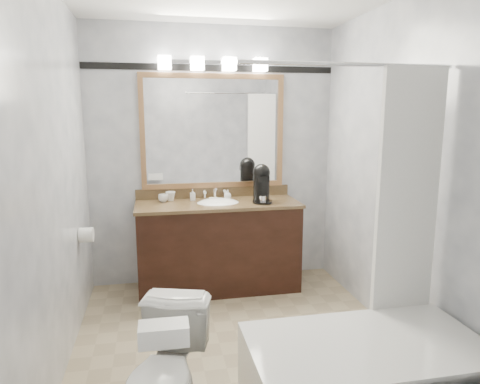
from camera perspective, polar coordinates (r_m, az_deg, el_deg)
name	(u,v)px	position (r m, az deg, el deg)	size (l,w,h in m)	color
room	(239,176)	(2.97, -0.12, 2.19)	(2.42, 2.62, 2.52)	tan
vanity	(218,244)	(4.13, -2.91, -6.94)	(1.53, 0.58, 0.97)	black
mirror	(213,132)	(4.21, -3.59, 8.04)	(1.40, 0.04, 1.10)	#AB794D
vanity_light_bar	(213,64)	(4.17, -3.58, 16.73)	(1.02, 0.14, 0.12)	silver
accent_stripe	(212,68)	(4.24, -3.71, 16.18)	(2.40, 0.01, 0.06)	black
bathtub	(368,367)	(2.68, 16.67, -21.48)	(1.30, 0.75, 1.96)	white
tp_roll	(86,235)	(3.72, -19.81, -5.39)	(0.12, 0.12, 0.11)	white
toilet	(165,377)	(2.42, -9.98, -23.17)	(0.38, 0.67, 0.68)	white
tissue_box	(164,333)	(2.00, -10.13, -18.06)	(0.22, 0.12, 0.09)	white
coffee_maker	(262,182)	(4.02, 2.89, 1.28)	(0.19, 0.24, 0.36)	black
cup_left	(163,198)	(4.11, -10.21, -0.80)	(0.09, 0.09, 0.07)	white
cup_right	(171,196)	(4.15, -9.24, -0.55)	(0.09, 0.09, 0.09)	white
soap_bottle_a	(193,195)	(4.14, -6.33, -0.37)	(0.05, 0.05, 0.11)	white
soap_bottle_b	(228,194)	(4.17, -1.66, -0.33)	(0.07, 0.07, 0.09)	white
soap_bar	(213,199)	(4.13, -3.56, -0.91)	(0.08, 0.05, 0.02)	beige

